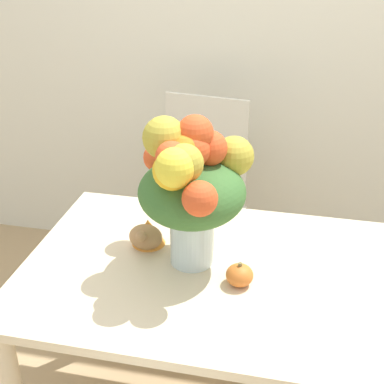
{
  "coord_description": "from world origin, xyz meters",
  "views": [
    {
      "loc": [
        0.23,
        -1.36,
        1.72
      ],
      "look_at": [
        -0.08,
        0.03,
        0.98
      ],
      "focal_mm": 50.0,
      "sensor_mm": 36.0,
      "label": 1
    }
  ],
  "objects_px": {
    "pumpkin": "(240,275)",
    "dining_chair_near_window": "(197,204)",
    "turkey_figurine": "(147,234)",
    "flower_vase": "(191,185)"
  },
  "relations": [
    {
      "from": "pumpkin",
      "to": "flower_vase",
      "type": "bearing_deg",
      "value": 154.77
    },
    {
      "from": "pumpkin",
      "to": "turkey_figurine",
      "type": "relative_size",
      "value": 0.55
    },
    {
      "from": "dining_chair_near_window",
      "to": "pumpkin",
      "type": "bearing_deg",
      "value": -63.08
    },
    {
      "from": "flower_vase",
      "to": "pumpkin",
      "type": "distance_m",
      "value": 0.31
    },
    {
      "from": "pumpkin",
      "to": "turkey_figurine",
      "type": "bearing_deg",
      "value": 156.07
    },
    {
      "from": "flower_vase",
      "to": "turkey_figurine",
      "type": "relative_size",
      "value": 3.25
    },
    {
      "from": "pumpkin",
      "to": "dining_chair_near_window",
      "type": "xyz_separation_m",
      "value": [
        -0.31,
        0.87,
        -0.26
      ]
    },
    {
      "from": "turkey_figurine",
      "to": "pumpkin",
      "type": "bearing_deg",
      "value": -23.93
    },
    {
      "from": "turkey_figurine",
      "to": "dining_chair_near_window",
      "type": "bearing_deg",
      "value": 88.28
    },
    {
      "from": "pumpkin",
      "to": "dining_chair_near_window",
      "type": "height_order",
      "value": "dining_chair_near_window"
    }
  ]
}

